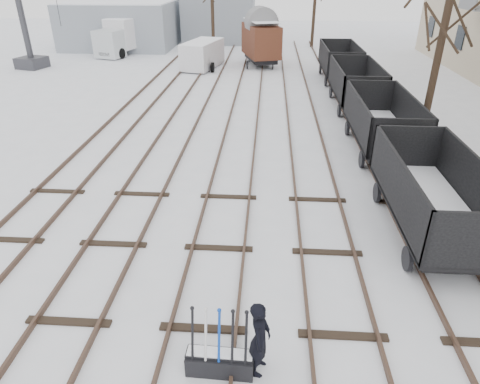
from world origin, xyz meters
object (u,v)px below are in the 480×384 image
(ground_frame, at_px, (220,361))
(crane, at_px, (27,34))
(worker, at_px, (260,339))
(box_van_wagon, at_px, (261,39))
(freight_wagon_a, at_px, (430,206))
(panel_van, at_px, (203,54))
(lorry, at_px, (125,36))

(ground_frame, distance_m, crane, 32.30)
(worker, bearing_deg, box_van_wagon, 12.02)
(freight_wagon_a, distance_m, panel_van, 24.50)
(freight_wagon_a, distance_m, box_van_wagon, 24.37)
(ground_frame, xyz_separation_m, box_van_wagon, (0.05, 29.03, 1.67))
(panel_van, bearing_deg, freight_wagon_a, -52.90)
(panel_van, bearing_deg, crane, -163.80)
(box_van_wagon, height_order, crane, crane)
(ground_frame, xyz_separation_m, crane, (-17.49, 27.07, 2.14))
(freight_wagon_a, xyz_separation_m, crane, (-23.00, 21.77, 1.54))
(crane, bearing_deg, panel_van, 17.64)
(freight_wagon_a, xyz_separation_m, panel_van, (-9.87, 22.42, 0.15))
(freight_wagon_a, bearing_deg, box_van_wagon, 102.98)
(worker, height_order, crane, crane)
(worker, height_order, lorry, lorry)
(ground_frame, distance_m, freight_wagon_a, 7.68)
(ground_frame, bearing_deg, panel_van, 101.02)
(worker, relative_size, freight_wagon_a, 0.29)
(freight_wagon_a, bearing_deg, worker, -132.47)
(box_van_wagon, distance_m, crane, 17.65)
(lorry, xyz_separation_m, crane, (-5.41, -6.27, 0.88))
(lorry, bearing_deg, panel_van, -19.70)
(freight_wagon_a, relative_size, lorry, 0.82)
(ground_frame, relative_size, box_van_wagon, 0.31)
(worker, distance_m, crane, 32.60)
(freight_wagon_a, xyz_separation_m, box_van_wagon, (-5.47, 23.73, 1.07))
(lorry, distance_m, crane, 8.33)
(ground_frame, relative_size, panel_van, 0.31)
(worker, height_order, freight_wagon_a, freight_wagon_a)
(worker, bearing_deg, lorry, 31.72)
(lorry, height_order, panel_van, lorry)
(box_van_wagon, bearing_deg, freight_wagon_a, -93.15)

